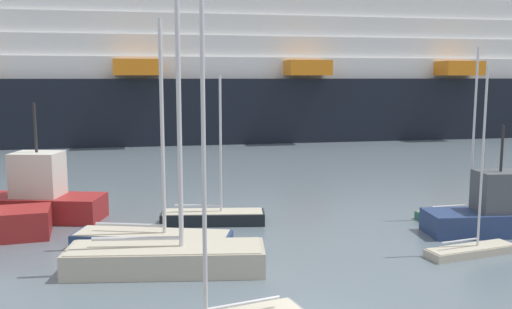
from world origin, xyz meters
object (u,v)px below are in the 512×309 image
(sailboat_2, at_px, (153,236))
(fishing_boat_3, at_px, (494,212))
(sailboat_6, at_px, (166,256))
(sailboat_5, at_px, (471,247))
(sailboat_0, at_px, (463,212))
(channel_buoy_0, at_px, (66,201))
(cruise_ship, at_px, (284,77))
(fishing_boat_0, at_px, (34,197))
(sailboat_1, at_px, (213,216))

(sailboat_2, bearing_deg, fishing_boat_3, 13.69)
(sailboat_6, bearing_deg, sailboat_5, 6.23)
(sailboat_0, distance_m, channel_buoy_0, 21.78)
(sailboat_6, bearing_deg, cruise_ship, 79.29)
(fishing_boat_0, relative_size, channel_buoy_0, 5.32)
(sailboat_2, height_order, fishing_boat_0, sailboat_2)
(fishing_boat_3, bearing_deg, fishing_boat_0, 168.22)
(sailboat_2, bearing_deg, sailboat_5, 1.29)
(sailboat_5, xyz_separation_m, channel_buoy_0, (-18.54, 10.91, 0.00))
(channel_buoy_0, bearing_deg, sailboat_2, -56.50)
(sailboat_0, xyz_separation_m, cruise_ship, (-1.68, 43.08, 7.04))
(sailboat_2, distance_m, sailboat_6, 3.31)
(fishing_boat_0, bearing_deg, channel_buoy_0, 79.29)
(cruise_ship, bearing_deg, sailboat_1, -108.78)
(sailboat_1, bearing_deg, fishing_boat_3, -9.66)
(fishing_boat_3, bearing_deg, channel_buoy_0, 161.39)
(sailboat_2, distance_m, channel_buoy_0, 9.63)
(sailboat_0, bearing_deg, sailboat_2, -176.12)
(cruise_ship, bearing_deg, sailboat_6, -109.14)
(fishing_boat_3, xyz_separation_m, cruise_ship, (-1.78, 45.74, 6.41))
(channel_buoy_0, bearing_deg, sailboat_6, -61.95)
(sailboat_0, relative_size, sailboat_1, 1.19)
(sailboat_2, relative_size, fishing_boat_3, 1.56)
(sailboat_6, distance_m, fishing_boat_3, 15.57)
(sailboat_5, distance_m, fishing_boat_0, 21.29)
(sailboat_2, relative_size, fishing_boat_0, 1.29)
(cruise_ship, bearing_deg, fishing_boat_0, -120.72)
(channel_buoy_0, bearing_deg, fishing_boat_3, -20.65)
(sailboat_0, height_order, cruise_ship, cruise_ship)
(sailboat_1, height_order, sailboat_5, sailboat_5)
(sailboat_5, xyz_separation_m, sailboat_6, (-12.54, -0.35, 0.26))
(channel_buoy_0, bearing_deg, sailboat_0, -14.16)
(cruise_ship, bearing_deg, channel_buoy_0, -121.05)
(sailboat_1, xyz_separation_m, fishing_boat_0, (-9.14, 2.02, 0.78))
(sailboat_1, bearing_deg, sailboat_5, -26.31)
(sailboat_1, relative_size, sailboat_5, 0.95)
(fishing_boat_3, relative_size, cruise_ship, 0.05)
(sailboat_6, relative_size, fishing_boat_0, 1.54)
(sailboat_2, bearing_deg, channel_buoy_0, 137.07)
(sailboat_0, bearing_deg, sailboat_1, 170.72)
(fishing_boat_0, relative_size, cruise_ship, 0.06)
(sailboat_0, bearing_deg, fishing_boat_0, 166.96)
(sailboat_6, bearing_deg, fishing_boat_0, 133.37)
(channel_buoy_0, xyz_separation_m, cruise_ship, (19.44, 37.75, 7.05))
(sailboat_2, bearing_deg, sailboat_1, 64.66)
(sailboat_0, bearing_deg, sailboat_6, -164.39)
(cruise_ship, bearing_deg, sailboat_0, -91.57)
(fishing_boat_0, bearing_deg, sailboat_2, -29.93)
(fishing_boat_0, height_order, cruise_ship, cruise_ship)
(fishing_boat_0, bearing_deg, sailboat_1, -1.34)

